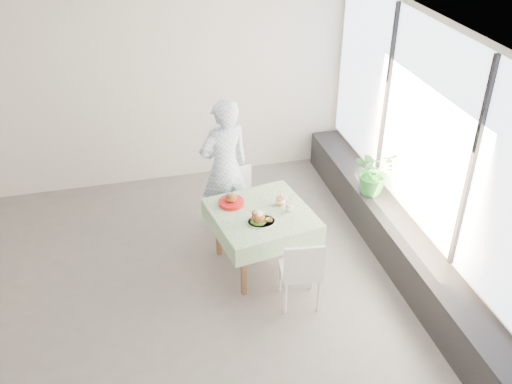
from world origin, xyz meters
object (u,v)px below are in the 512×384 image
object	(u,v)px
cafe_table	(261,232)
potted_plant	(374,171)
diner	(225,168)
main_dish	(260,219)
chair_near	(299,283)
juice_cup_orange	(280,200)
chair_far	(240,214)

from	to	relation	value
cafe_table	potted_plant	size ratio (longest dim) A/B	2.05
cafe_table	diner	world-z (taller)	diner
diner	main_dish	size ratio (longest dim) A/B	5.75
diner	potted_plant	xyz separation A→B (m)	(1.77, -0.39, -0.08)
cafe_table	chair_near	distance (m)	0.77
cafe_table	juice_cup_orange	distance (m)	0.43
juice_cup_orange	diner	bearing A→B (deg)	122.43
chair_far	main_dish	xyz separation A→B (m)	(0.01, -0.91, 0.53)
chair_far	chair_near	bearing A→B (deg)	-77.40
chair_near	potted_plant	xyz separation A→B (m)	(1.30, 1.15, 0.53)
diner	juice_cup_orange	world-z (taller)	diner
cafe_table	main_dish	xyz separation A→B (m)	(-0.07, -0.20, 0.33)
chair_far	diner	xyz separation A→B (m)	(-0.16, 0.13, 0.62)
cafe_table	main_dish	size ratio (longest dim) A/B	3.93
chair_far	main_dish	bearing A→B (deg)	-89.10
diner	main_dish	xyz separation A→B (m)	(0.17, -1.03, -0.08)
chair_far	diner	bearing A→B (deg)	140.59
juice_cup_orange	main_dish	bearing A→B (deg)	-137.55
diner	juice_cup_orange	xyz separation A→B (m)	(0.48, -0.75, -0.07)
main_dish	potted_plant	xyz separation A→B (m)	(1.60, 0.64, -0.00)
diner	potted_plant	distance (m)	1.82
chair_far	main_dish	distance (m)	1.05
chair_near	potted_plant	world-z (taller)	potted_plant
chair_near	chair_far	bearing A→B (deg)	102.60
main_dish	juice_cup_orange	distance (m)	0.42
chair_near	juice_cup_orange	distance (m)	0.96
chair_far	main_dish	world-z (taller)	main_dish
main_dish	diner	bearing A→B (deg)	99.37
diner	potted_plant	bearing A→B (deg)	151.73
juice_cup_orange	potted_plant	bearing A→B (deg)	15.54
main_dish	chair_far	bearing A→B (deg)	90.90
juice_cup_orange	potted_plant	size ratio (longest dim) A/B	0.49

